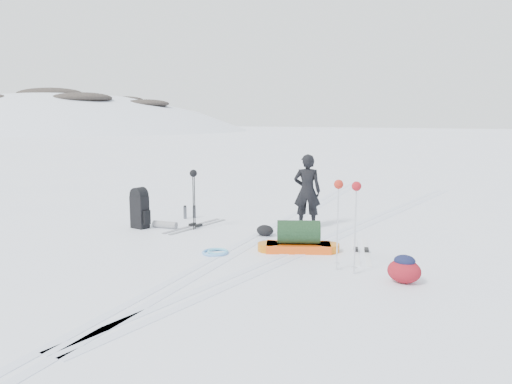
% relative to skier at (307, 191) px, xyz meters
% --- Properties ---
extents(ground, '(200.00, 200.00, 0.00)m').
position_rel_skier_xyz_m(ground, '(-0.48, -1.74, -0.80)').
color(ground, white).
rests_on(ground, ground).
extents(ski_tracks, '(3.38, 17.97, 0.01)m').
position_rel_skier_xyz_m(ski_tracks, '(0.13, -0.86, -0.79)').
color(ski_tracks, silver).
rests_on(ski_tracks, ground).
extents(skier, '(0.67, 0.54, 1.59)m').
position_rel_skier_xyz_m(skier, '(0.00, 0.00, 0.00)').
color(skier, black).
rests_on(skier, ground).
extents(pulk_sled, '(1.50, 0.98, 0.56)m').
position_rel_skier_xyz_m(pulk_sled, '(0.59, -1.86, -0.58)').
color(pulk_sled, '#EB4E0D').
rests_on(pulk_sled, ground).
extents(expedition_rucksack, '(0.95, 0.49, 0.89)m').
position_rel_skier_xyz_m(expedition_rucksack, '(-3.10, -1.67, -0.39)').
color(expedition_rucksack, black).
rests_on(expedition_rucksack, ground).
extents(ski_poles_black, '(0.16, 0.19, 1.28)m').
position_rel_skier_xyz_m(ski_poles_black, '(-2.05, -1.27, 0.25)').
color(ski_poles_black, black).
rests_on(ski_poles_black, ground).
extents(ski_poles_silver, '(0.44, 0.22, 1.42)m').
position_rel_skier_xyz_m(ski_poles_silver, '(1.69, -2.63, 0.40)').
color(ski_poles_silver, silver).
rests_on(ski_poles_silver, ground).
extents(touring_skis_grey, '(0.47, 1.81, 0.07)m').
position_rel_skier_xyz_m(touring_skis_grey, '(-2.18, -1.04, -0.78)').
color(touring_skis_grey, '#989CA0').
rests_on(touring_skis_grey, ground).
extents(touring_skis_white, '(0.84, 1.84, 0.07)m').
position_rel_skier_xyz_m(touring_skis_white, '(1.59, -1.38, -0.78)').
color(touring_skis_white, white).
rests_on(touring_skis_white, ground).
extents(rope_coil, '(0.62, 0.62, 0.06)m').
position_rel_skier_xyz_m(rope_coil, '(-0.63, -2.66, -0.77)').
color(rope_coil, '#5FA3E7').
rests_on(rope_coil, ground).
extents(small_daypack, '(0.52, 0.42, 0.41)m').
position_rel_skier_xyz_m(small_daypack, '(2.60, -2.73, -0.60)').
color(small_daypack, maroon).
rests_on(small_daypack, ground).
extents(thermos_pair, '(0.22, 0.30, 0.31)m').
position_rel_skier_xyz_m(thermos_pair, '(-2.82, -0.34, -0.65)').
color(thermos_pair, '#53555A').
rests_on(thermos_pair, ground).
extents(stuff_sack, '(0.43, 0.39, 0.22)m').
position_rel_skier_xyz_m(stuff_sack, '(-0.45, -1.10, -0.68)').
color(stuff_sack, black).
rests_on(stuff_sack, ground).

